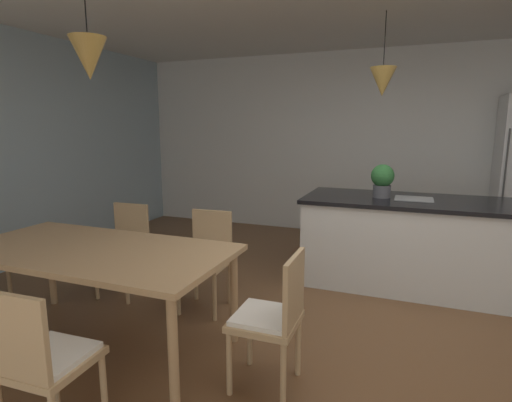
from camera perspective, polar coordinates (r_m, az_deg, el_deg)
The scene contains 11 objects.
ground_plane at distance 3.36m, azimuth 16.17°, elevation -19.08°, with size 10.00×8.40×0.04m, color brown.
wall_back_kitchen at distance 6.20m, azimuth 19.67°, elevation 7.41°, with size 10.00×0.12×2.70m, color silver.
dining_table at distance 3.16m, azimuth -21.87°, elevation -7.28°, with size 1.99×0.99×0.75m.
chair_near_right at distance 2.40m, azimuth -28.00°, elevation -19.15°, with size 0.42×0.42×0.87m.
chair_kitchen_end at distance 2.56m, azimuth 2.41°, elevation -15.87°, with size 0.41×0.41×0.87m.
chair_far_right at distance 3.64m, azimuth -7.01°, elevation -7.82°, with size 0.42×0.42×0.87m.
chair_far_left at distance 4.13m, azimuth -18.09°, elevation -6.07°, with size 0.42×0.42×0.87m.
kitchen_island at distance 4.41m, azimuth 22.23°, elevation -5.47°, with size 2.33×0.96×0.91m.
pendant_over_table at distance 2.94m, azimuth -22.54°, elevation 18.14°, with size 0.24×0.24×0.79m.
pendant_over_island_main at distance 4.29m, azimuth 17.46°, elevation 15.79°, with size 0.26×0.26×0.79m.
potted_plant_on_island at distance 4.30m, azimuth 17.43°, elevation 2.93°, with size 0.23×0.23×0.34m.
Camera 1 is at (0.19, -2.93, 1.61)m, focal length 28.31 mm.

